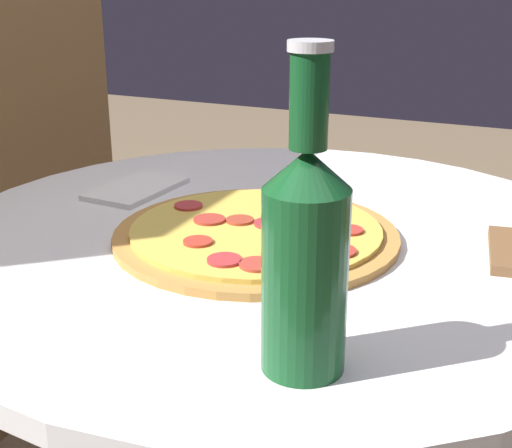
{
  "coord_description": "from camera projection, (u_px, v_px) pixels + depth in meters",
  "views": [
    {
      "loc": [
        -0.79,
        -0.33,
        1.01
      ],
      "look_at": [
        -0.03,
        0.01,
        0.7
      ],
      "focal_mm": 50.0,
      "sensor_mm": 36.0,
      "label": 1
    }
  ],
  "objects": [
    {
      "name": "beer_bottle",
      "position": [
        305.0,
        252.0,
        0.57
      ],
      "size": [
        0.07,
        0.07,
        0.27
      ],
      "color": "#144C23",
      "rests_on": "table"
    },
    {
      "name": "table",
      "position": [
        275.0,
        344.0,
        0.97
      ],
      "size": [
        0.89,
        0.89,
        0.68
      ],
      "color": "white",
      "rests_on": "ground_plane"
    },
    {
      "name": "pizza",
      "position": [
        256.0,
        233.0,
        0.89
      ],
      "size": [
        0.36,
        0.36,
        0.02
      ],
      "color": "#B77F3D",
      "rests_on": "table"
    },
    {
      "name": "napkin",
      "position": [
        137.0,
        189.0,
        1.07
      ],
      "size": [
        0.16,
        0.1,
        0.01
      ],
      "color": "white",
      "rests_on": "table"
    }
  ]
}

